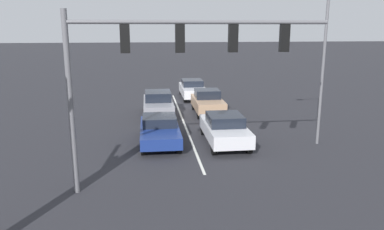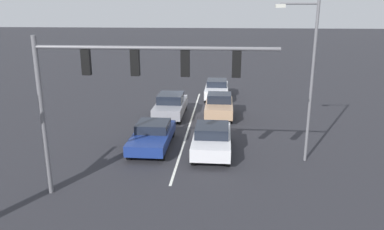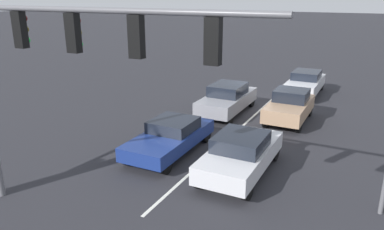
{
  "view_description": "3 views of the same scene",
  "coord_description": "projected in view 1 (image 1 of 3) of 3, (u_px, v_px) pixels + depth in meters",
  "views": [
    {
      "loc": [
        2.21,
        25.81,
        5.8
      ],
      "look_at": [
        -0.03,
        7.37,
        1.41
      ],
      "focal_mm": 35.0,
      "sensor_mm": 36.0,
      "label": 1
    },
    {
      "loc": [
        -2.24,
        26.31,
        7.33
      ],
      "look_at": [
        -0.62,
        8.26,
        2.14
      ],
      "focal_mm": 35.0,
      "sensor_mm": 36.0,
      "label": 2
    },
    {
      "loc": [
        -5.64,
        19.83,
        6.32
      ],
      "look_at": [
        0.78,
        7.05,
        1.66
      ],
      "focal_mm": 35.0,
      "sensor_mm": 36.0,
      "label": 3
    }
  ],
  "objects": [
    {
      "name": "ground_plane",
      "position": [
        179.0,
        111.0,
        26.52
      ],
      "size": [
        240.0,
        240.0,
        0.0
      ],
      "primitive_type": "plane",
      "color": "#28282D"
    },
    {
      "name": "lane_stripe_left_divider",
      "position": [
        183.0,
        121.0,
        23.67
      ],
      "size": [
        0.12,
        17.91,
        0.01
      ],
      "primitive_type": "cube",
      "color": "silver",
      "rests_on": "ground_plane"
    },
    {
      "name": "car_silver_leftlane_front",
      "position": [
        224.0,
        128.0,
        18.92
      ],
      "size": [
        1.92,
        4.58,
        1.53
      ],
      "color": "silver",
      "rests_on": "ground_plane"
    },
    {
      "name": "car_navy_midlane_front",
      "position": [
        160.0,
        129.0,
        19.08
      ],
      "size": [
        1.94,
        4.67,
        1.35
      ],
      "color": "navy",
      "rests_on": "ground_plane"
    },
    {
      "name": "car_gray_midlane_second",
      "position": [
        158.0,
        103.0,
        24.92
      ],
      "size": [
        1.9,
        4.71,
        1.62
      ],
      "color": "gray",
      "rests_on": "ground_plane"
    },
    {
      "name": "car_tan_leftlane_second",
      "position": [
        208.0,
        102.0,
        25.45
      ],
      "size": [
        1.85,
        4.05,
        1.63
      ],
      "color": "tan",
      "rests_on": "ground_plane"
    },
    {
      "name": "car_white_leftlane_third",
      "position": [
        192.0,
        89.0,
        31.11
      ],
      "size": [
        1.87,
        4.77,
        1.5
      ],
      "color": "silver",
      "rests_on": "ground_plane"
    },
    {
      "name": "traffic_signal_gantry",
      "position": [
        162.0,
        56.0,
        12.77
      ],
      "size": [
        9.07,
        0.37,
        6.38
      ],
      "color": "slate",
      "rests_on": "ground_plane"
    },
    {
      "name": "street_lamp_left_shoulder",
      "position": [
        320.0,
        55.0,
        17.99
      ],
      "size": [
        1.97,
        0.24,
        7.68
      ],
      "color": "slate",
      "rests_on": "ground_plane"
    }
  ]
}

